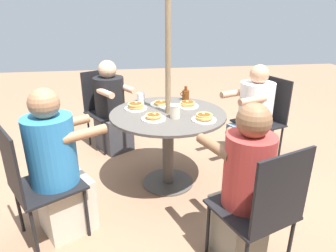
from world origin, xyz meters
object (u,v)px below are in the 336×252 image
pancake_plate_b (136,107)px  patio_chair_south (104,105)px  pancake_plate_d (188,105)px  syrup_bottle (186,95)px  patio_chair_west (33,180)px  pancake_plate_a (153,117)px  pancake_plate_c (161,104)px  drinking_glass_a (141,98)px  coffee_cup (175,111)px  diner_north (243,190)px  patio_chair_east (265,115)px  patio_chair_north (263,206)px  diner_west (58,170)px  diner_south (112,111)px  diner_east (252,120)px  patio_table (168,129)px  pancake_plate_e (204,118)px

pancake_plate_b → patio_chair_south: bearing=-68.0°
pancake_plate_d → syrup_bottle: size_ratio=1.46×
patio_chair_west → pancake_plate_a: patio_chair_west is taller
pancake_plate_c → drinking_glass_a: drinking_glass_a is taller
patio_chair_south → coffee_cup: bearing=88.4°
diner_north → patio_chair_east: size_ratio=1.22×
patio_chair_north → diner_west: 1.44m
pancake_plate_b → coffee_cup: bearing=138.3°
diner_south → drinking_glass_a: diner_south is taller
diner_south → pancake_plate_d: diner_south is taller
diner_north → diner_south: bearing=96.1°
diner_east → drinking_glass_a: size_ratio=10.43×
patio_table → patio_chair_north: size_ratio=1.15×
pancake_plate_a → patio_chair_north: bearing=119.1°
pancake_plate_d → drinking_glass_a: 0.47m
diner_north → diner_east: (-0.64, -1.33, -0.03)m
diner_east → pancake_plate_c: diner_east is taller
diner_north → syrup_bottle: (0.11, -1.37, 0.27)m
diner_west → pancake_plate_b: size_ratio=5.44×
pancake_plate_b → patio_chair_west: bearing=46.0°
pancake_plate_d → coffee_cup: bearing=59.7°
pancake_plate_b → diner_north: bearing=119.2°
patio_chair_north → diner_south: bearing=95.6°
pancake_plate_b → diner_west: bearing=48.8°
diner_west → patio_chair_north: bearing=33.5°
diner_north → syrup_bottle: 1.40m
patio_chair_south → pancake_plate_d: bearing=102.3°
diner_north → patio_chair_south: diner_north is taller
coffee_cup → patio_chair_west: bearing=24.6°
pancake_plate_a → pancake_plate_b: bearing=-65.6°
diner_west → pancake_plate_b: bearing=107.4°
pancake_plate_a → pancake_plate_e: pancake_plate_e is taller
pancake_plate_e → syrup_bottle: 0.62m
patio_table → diner_north: size_ratio=0.94×
patio_chair_south → pancake_plate_a: size_ratio=4.39×
patio_chair_east → coffee_cup: bearing=96.8°
diner_north → diner_east: 1.48m
diner_east → pancake_plate_b: bearing=79.5°
patio_chair_east → diner_west: 2.26m
syrup_bottle → patio_chair_east: bearing=-178.6°
patio_table → pancake_plate_e: size_ratio=5.04×
diner_north → pancake_plate_c: 1.30m
patio_chair_west → pancake_plate_b: (-0.76, -0.79, 0.25)m
diner_south → patio_chair_west: bearing=40.2°
pancake_plate_b → syrup_bottle: (-0.53, -0.23, 0.03)m
syrup_bottle → diner_north: bearing=94.6°
patio_table → patio_chair_south: size_ratio=1.15×
syrup_bottle → patio_chair_west: bearing=38.4°
patio_chair_east → diner_south: (1.71, -0.48, -0.03)m
patio_chair_east → patio_chair_west: same height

